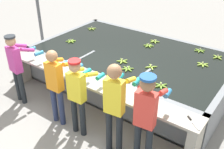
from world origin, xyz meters
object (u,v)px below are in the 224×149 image
Objects in this scene: worker_3 at (115,102)px; support_post_left at (37,2)px; banana_bunch_floating_4 at (122,61)px; banana_bunch_ledge_0 at (55,66)px; worker_1 at (56,81)px; banana_bunch_floating_1 at (71,41)px; banana_bunch_floating_7 at (203,64)px; worker_0 at (17,63)px; banana_bunch_floating_8 at (161,86)px; banana_bunch_floating_3 at (92,29)px; banana_bunch_floating_10 at (149,46)px; banana_bunch_floating_5 at (151,67)px; worker_2 at (78,91)px; knife_0 at (192,121)px; banana_bunch_floating_2 at (128,69)px; banana_bunch_floating_0 at (200,50)px; banana_bunch_floating_6 at (218,57)px; banana_bunch_floating_9 at (154,41)px; worker_4 at (146,113)px.

support_post_left is at bearing 154.21° from worker_3.
banana_bunch_ledge_0 is (-1.05, -1.06, 0.00)m from banana_bunch_floating_4.
banana_bunch_floating_1 is at bearing 127.24° from worker_1.
worker_0 is at bearing -141.78° from banana_bunch_floating_7.
worker_0 reaches higher than banana_bunch_floating_8.
worker_0 is at bearing -84.23° from banana_bunch_floating_3.
banana_bunch_floating_7 is 1.49m from banana_bunch_floating_10.
banana_bunch_floating_5 is (2.61, -1.10, 0.00)m from banana_bunch_floating_3.
worker_2 reaches higher than knife_0.
worker_1 reaches higher than banana_bunch_floating_2.
banana_bunch_floating_1 is at bearing -80.47° from banana_bunch_floating_3.
banana_bunch_floating_0 is 1.01× the size of banana_bunch_floating_8.
banana_bunch_floating_2 is 1.38m from banana_bunch_floating_10.
worker_0 is 2.38m from banana_bunch_floating_2.
banana_bunch_floating_6 is at bearing 43.15° from banana_bunch_ledge_0.
banana_bunch_floating_9 is at bearing 128.67° from knife_0.
worker_3 is 6.73× the size of banana_bunch_floating_6.
worker_2 reaches higher than banana_bunch_floating_9.
banana_bunch_floating_8 is (-0.02, -2.02, 0.00)m from banana_bunch_floating_0.
worker_1 is at bearing -0.51° from worker_0.
worker_0 is 4.29m from banana_bunch_floating_0.
banana_bunch_floating_8 is 0.09× the size of support_post_left.
worker_1 reaches higher than banana_bunch_floating_3.
banana_bunch_floating_6 is 2.57m from knife_0.
banana_bunch_floating_7 is at bearing -19.87° from banana_bunch_floating_9.
worker_3 is 6.31× the size of banana_bunch_floating_4.
banana_bunch_ledge_0 is at bearing -163.81° from banana_bunch_floating_8.
banana_bunch_floating_9 is (-0.91, 3.05, -0.19)m from worker_3.
banana_bunch_floating_3 is 1.23× the size of banana_bunch_floating_5.
worker_4 is at bearing -63.87° from banana_bunch_floating_5.
banana_bunch_floating_6 and banana_bunch_floating_10 have the same top height.
banana_bunch_floating_3 is (-2.07, 2.82, -0.08)m from worker_2.
worker_1 is at bearing -122.20° from banana_bunch_floating_5.
worker_4 is at bearing 3.63° from worker_3.
banana_bunch_floating_8 is (1.61, 1.18, -0.09)m from worker_1.
banana_bunch_floating_6 is (3.33, 3.07, -0.10)m from worker_0.
worker_0 is 5.69× the size of banana_bunch_ledge_0.
banana_bunch_floating_2 is at bearing -79.48° from banana_bunch_floating_10.
banana_bunch_floating_7 is at bearing 42.36° from banana_bunch_floating_5.
banana_bunch_ledge_0 reaches higher than banana_bunch_floating_0.
worker_2 is at bearing -178.53° from worker_4.
worker_0 is 5.78× the size of banana_bunch_floating_9.
banana_bunch_floating_8 is at bearing -58.48° from banana_bunch_floating_9.
knife_0 is at bearing -51.33° from banana_bunch_floating_9.
banana_bunch_ledge_0 is (-1.99, 0.52, -0.19)m from worker_3.
worker_4 is 1.79m from banana_bunch_floating_2.
worker_4 is (0.55, 0.03, -0.00)m from worker_3.
banana_bunch_floating_7 is 1.38m from banana_bunch_floating_8.
banana_bunch_floating_4 is at bearing -5.33° from banana_bunch_floating_1.
banana_bunch_floating_3 and banana_bunch_floating_9 have the same top height.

